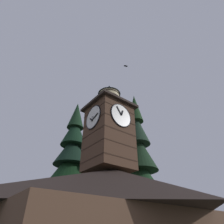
# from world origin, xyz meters

# --- Properties ---
(building_main) EXTENTS (16.57, 11.91, 6.75)m
(building_main) POSITION_xyz_m (-1.03, -2.41, 3.45)
(building_main) COLOR brown
(building_main) RESTS_ON ground_plane
(clock_tower) EXTENTS (4.39, 4.39, 9.68)m
(clock_tower) POSITION_xyz_m (-1.14, -3.26, 10.85)
(clock_tower) COLOR #4C3323
(clock_tower) RESTS_ON building_main
(pine_tree_behind) EXTENTS (7.30, 7.30, 18.07)m
(pine_tree_behind) POSITION_xyz_m (-1.11, -10.71, 7.16)
(pine_tree_behind) COLOR #473323
(pine_tree_behind) RESTS_ON ground_plane
(pine_tree_aside) EXTENTS (6.68, 6.68, 19.17)m
(pine_tree_aside) POSITION_xyz_m (-7.25, -5.40, 7.52)
(pine_tree_aside) COLOR #473323
(pine_tree_aside) RESTS_ON ground_plane
(moon) EXTENTS (1.51, 1.51, 1.51)m
(moon) POSITION_xyz_m (-21.09, -38.02, 13.80)
(moon) COLOR silver
(flying_bird_high) EXTENTS (0.55, 0.37, 0.15)m
(flying_bird_high) POSITION_xyz_m (-3.99, -3.34, 21.50)
(flying_bird_high) COLOR black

